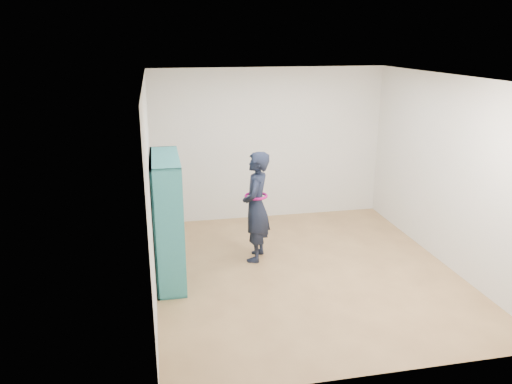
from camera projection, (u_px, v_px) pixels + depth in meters
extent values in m
plane|color=olive|center=(305.00, 271.00, 6.84)|extent=(4.50, 4.50, 0.00)
plane|color=white|center=(311.00, 77.00, 6.07)|extent=(4.50, 4.50, 0.00)
cube|color=silver|center=(150.00, 189.00, 6.08)|extent=(0.02, 4.50, 2.60)
cube|color=silver|center=(448.00, 172.00, 6.84)|extent=(0.02, 4.50, 2.60)
cube|color=silver|center=(269.00, 145.00, 8.56)|extent=(4.00, 0.02, 2.60)
cube|color=silver|center=(384.00, 249.00, 4.35)|extent=(4.00, 0.02, 2.60)
cube|color=teal|center=(169.00, 237.00, 5.86)|extent=(0.36, 0.03, 1.65)
cube|color=teal|center=(166.00, 204.00, 7.00)|extent=(0.36, 0.03, 1.65)
cube|color=teal|center=(171.00, 276.00, 6.67)|extent=(0.36, 1.24, 0.03)
cube|color=teal|center=(164.00, 158.00, 6.19)|extent=(0.36, 1.24, 0.03)
cube|color=teal|center=(154.00, 220.00, 6.40)|extent=(0.03, 1.24, 1.65)
cube|color=teal|center=(168.00, 224.00, 6.25)|extent=(0.34, 0.03, 1.60)
cube|color=teal|center=(167.00, 214.00, 6.62)|extent=(0.34, 0.03, 1.60)
cube|color=teal|center=(169.00, 247.00, 6.55)|extent=(0.34, 1.19, 0.03)
cube|color=teal|center=(168.00, 219.00, 6.43)|extent=(0.34, 1.19, 0.03)
cube|color=teal|center=(166.00, 189.00, 6.31)|extent=(0.34, 1.19, 0.03)
cube|color=beige|center=(174.00, 286.00, 6.28)|extent=(0.23, 0.14, 0.06)
cube|color=black|center=(173.00, 252.00, 6.09)|extent=(0.19, 0.17, 0.23)
cube|color=maroon|center=(171.00, 219.00, 5.96)|extent=(0.19, 0.17, 0.30)
cube|color=silver|center=(168.00, 194.00, 5.92)|extent=(0.23, 0.14, 0.09)
cube|color=navy|center=(173.00, 267.00, 6.57)|extent=(0.19, 0.17, 0.27)
cube|color=brown|center=(171.00, 240.00, 6.46)|extent=(0.19, 0.17, 0.23)
cube|color=#BFB28C|center=(169.00, 215.00, 6.41)|extent=(0.23, 0.14, 0.09)
cube|color=#26594C|center=(168.00, 179.00, 6.22)|extent=(0.19, 0.17, 0.27)
cube|color=beige|center=(172.00, 255.00, 6.94)|extent=(0.19, 0.17, 0.27)
cube|color=black|center=(170.00, 233.00, 6.90)|extent=(0.23, 0.14, 0.06)
cube|color=maroon|center=(169.00, 201.00, 6.71)|extent=(0.19, 0.17, 0.23)
cube|color=silver|center=(167.00, 170.00, 6.58)|extent=(0.19, 0.17, 0.30)
imported|color=black|center=(256.00, 207.00, 7.00)|extent=(0.56, 0.67, 1.58)
torus|color=#A50C69|center=(256.00, 196.00, 6.95)|extent=(0.42, 0.42, 0.04)
cube|color=silver|center=(247.00, 197.00, 7.08)|extent=(0.03, 0.08, 0.12)
cube|color=black|center=(247.00, 197.00, 7.08)|extent=(0.03, 0.08, 0.11)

